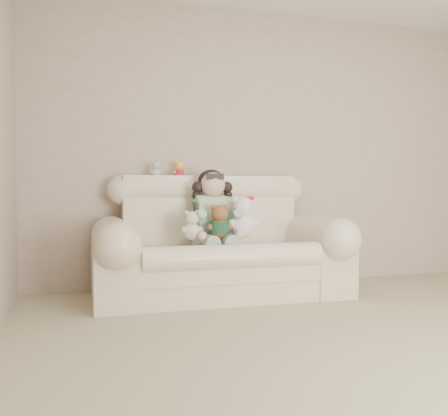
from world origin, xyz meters
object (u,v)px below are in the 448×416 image
sofa (221,235)px  white_cat (243,213)px  brown_teddy (219,218)px  cream_teddy (192,222)px  seated_child (213,207)px

sofa → white_cat: size_ratio=5.04×
brown_teddy → white_cat: size_ratio=0.80×
brown_teddy → white_cat: white_cat is taller
white_cat → cream_teddy: size_ratio=1.50×
sofa → seated_child: bearing=121.5°
cream_teddy → sofa: bearing=25.4°
seated_child → white_cat: bearing=-47.0°
brown_teddy → white_cat: bearing=14.1°
sofa → seated_child: size_ratio=3.14×
sofa → seated_child: (-0.05, 0.08, 0.24)m
cream_teddy → white_cat: bearing=5.4°
brown_teddy → cream_teddy: (-0.23, -0.01, -0.03)m
brown_teddy → white_cat: 0.22m
seated_child → sofa: bearing=-66.7°
brown_teddy → cream_teddy: brown_teddy is taller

